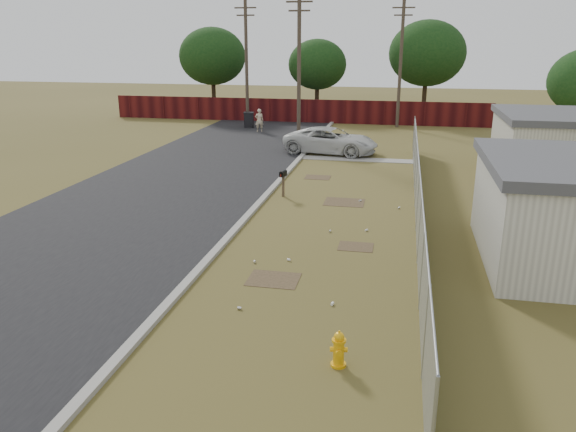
% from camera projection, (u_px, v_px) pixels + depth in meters
% --- Properties ---
extents(ground, '(120.00, 120.00, 0.00)m').
position_uv_depth(ground, '(327.00, 225.00, 19.93)').
color(ground, brown).
rests_on(ground, ground).
extents(street, '(15.10, 60.00, 0.12)m').
position_uv_depth(street, '(217.00, 167.00, 28.74)').
color(street, black).
rests_on(street, ground).
extents(chainlink_fence, '(0.10, 27.06, 2.02)m').
position_uv_depth(chainlink_fence, '(418.00, 200.00, 20.05)').
color(chainlink_fence, '#93979B').
rests_on(chainlink_fence, ground).
extents(privacy_fence, '(30.00, 0.12, 1.80)m').
position_uv_depth(privacy_fence, '(295.00, 111.00, 44.15)').
color(privacy_fence, '#4F1111').
rests_on(privacy_fence, ground).
extents(utility_poles, '(12.60, 8.24, 9.00)m').
position_uv_depth(utility_poles, '(316.00, 63.00, 38.51)').
color(utility_poles, '#4A3C31').
rests_on(utility_poles, ground).
extents(horizon_trees, '(33.32, 31.94, 7.78)m').
position_uv_depth(horizon_trees, '(384.00, 63.00, 40.37)').
color(horizon_trees, '#322616').
rests_on(horizon_trees, ground).
extents(fire_hydrant, '(0.36, 0.37, 0.79)m').
position_uv_depth(fire_hydrant, '(339.00, 350.00, 11.24)').
color(fire_hydrant, '#F4AE0C').
rests_on(fire_hydrant, ground).
extents(mailbox, '(0.26, 0.49, 1.11)m').
position_uv_depth(mailbox, '(283.00, 176.00, 23.27)').
color(mailbox, brown).
rests_on(mailbox, ground).
extents(pickup_truck, '(5.66, 3.32, 1.48)m').
position_uv_depth(pickup_truck, '(331.00, 141.00, 32.12)').
color(pickup_truck, silver).
rests_on(pickup_truck, ground).
extents(pedestrian, '(0.68, 0.55, 1.62)m').
position_uv_depth(pedestrian, '(259.00, 120.00, 39.51)').
color(pedestrian, beige).
rests_on(pedestrian, ground).
extents(trash_bin, '(0.85, 0.84, 1.13)m').
position_uv_depth(trash_bin, '(249.00, 120.00, 41.58)').
color(trash_bin, black).
rests_on(trash_bin, ground).
extents(scattered_litter, '(4.18, 10.25, 0.07)m').
position_uv_depth(scattered_litter, '(328.00, 244.00, 17.98)').
color(scattered_litter, white).
rests_on(scattered_litter, ground).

